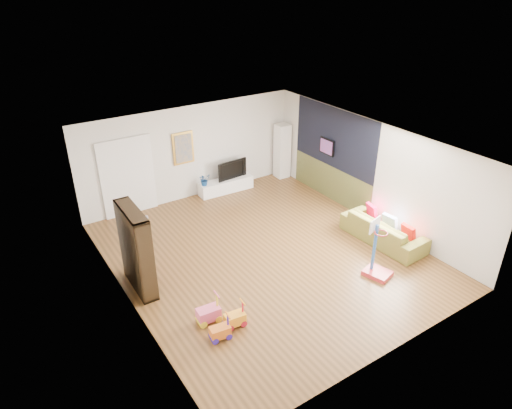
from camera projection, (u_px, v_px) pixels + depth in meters
floor at (265, 254)px, 10.77m from camera, size 6.50×7.50×0.00m
ceiling at (267, 146)px, 9.52m from camera, size 6.50×7.50×0.00m
wall_back at (191, 153)px, 12.92m from camera, size 6.50×0.00×2.70m
wall_front at (397, 293)px, 7.37m from camera, size 6.50×0.00×2.70m
wall_left at (123, 247)px, 8.57m from camera, size 0.00×7.50×2.70m
wall_right at (370, 172)px, 11.73m from camera, size 0.00×7.50×2.70m
navy_accent at (334, 138)px, 12.53m from camera, size 0.01×3.20×1.70m
olive_wainscot at (330, 183)px, 13.16m from camera, size 0.01×3.20×1.00m
doorway at (128, 178)px, 12.11m from camera, size 1.45×0.06×2.10m
painting_back at (183, 148)px, 12.68m from camera, size 0.62×0.06×0.92m
artwork_right at (327, 147)px, 12.79m from camera, size 0.04×0.56×0.46m
media_console at (226, 185)px, 13.70m from camera, size 1.70×0.48×0.39m
tall_cabinet at (282, 151)px, 14.38m from camera, size 0.42×0.42×1.74m
bookshelf at (136, 250)px, 9.27m from camera, size 0.35×1.26×1.84m
sofa at (383, 230)px, 11.14m from camera, size 0.92×2.18×0.63m
basketball_hoop at (381, 249)px, 9.73m from camera, size 0.59×0.67×1.36m
ride_on_yellow at (235, 315)px, 8.51m from camera, size 0.41×0.28×0.52m
ride_on_orange at (220, 328)px, 8.22m from camera, size 0.40×0.28×0.49m
ride_on_pink at (208, 309)px, 8.60m from camera, size 0.46×0.31×0.59m
child at (146, 229)px, 11.07m from camera, size 0.33×0.29×0.75m
tv at (230, 169)px, 13.61m from camera, size 1.00×0.21×0.57m
vase_plant at (204, 180)px, 13.16m from camera, size 0.35×0.31×0.36m
pillow_left at (408, 232)px, 10.70m from camera, size 0.12×0.37×0.37m
pillow_center at (390, 222)px, 11.14m from camera, size 0.13×0.39×0.38m
pillow_right at (372, 211)px, 11.65m from camera, size 0.16×0.37×0.36m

